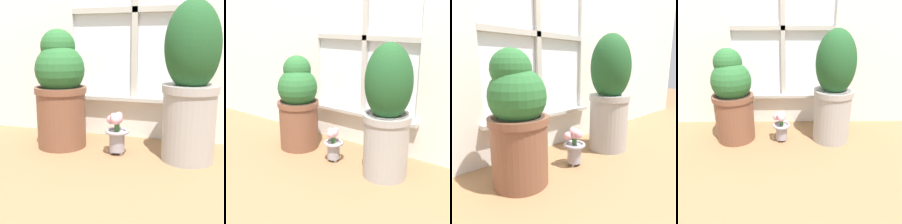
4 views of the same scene
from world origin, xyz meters
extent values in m
plane|color=olive|center=(0.00, 0.00, 0.00)|extent=(10.00, 10.00, 0.00)
cube|color=silver|center=(0.00, 0.51, 0.13)|extent=(0.83, 0.05, 0.27)
cube|color=white|center=(0.00, 0.52, 0.80)|extent=(0.83, 0.02, 1.08)
cube|color=#BCB7AD|center=(0.00, 0.50, 0.80)|extent=(0.04, 0.02, 1.08)
cube|color=#BCB7AD|center=(0.00, 0.50, 0.80)|extent=(0.83, 0.02, 0.04)
cube|color=#BCB7AD|center=(0.00, 0.47, 0.25)|extent=(0.89, 0.06, 0.02)
cylinder|color=brown|center=(-0.37, 0.18, 0.18)|extent=(0.28, 0.28, 0.36)
cylinder|color=brown|center=(-0.37, 0.18, 0.34)|extent=(0.30, 0.30, 0.04)
cylinder|color=#38281E|center=(-0.37, 0.18, 0.35)|extent=(0.26, 0.26, 0.01)
sphere|color=#28602D|center=(-0.37, 0.18, 0.46)|extent=(0.28, 0.28, 0.28)
sphere|color=#28602D|center=(-0.38, 0.20, 0.58)|extent=(0.20, 0.20, 0.20)
ellipsoid|color=#28602D|center=(-0.45, 0.16, 0.44)|extent=(0.06, 0.14, 0.17)
cylinder|color=#9E9993|center=(0.37, 0.16, 0.20)|extent=(0.27, 0.27, 0.40)
cylinder|color=#9E9993|center=(0.37, 0.16, 0.38)|extent=(0.29, 0.29, 0.04)
cylinder|color=#38281E|center=(0.37, 0.16, 0.39)|extent=(0.25, 0.25, 0.01)
ellipsoid|color=#1E4C23|center=(0.37, 0.16, 0.59)|extent=(0.28, 0.28, 0.45)
ellipsoid|color=#1E4C23|center=(0.45, 0.22, 0.50)|extent=(0.13, 0.17, 0.19)
sphere|color=#99939E|center=(-0.01, 0.17, 0.01)|extent=(0.02, 0.02, 0.02)
sphere|color=#99939E|center=(-0.04, 0.12, 0.01)|extent=(0.02, 0.02, 0.02)
sphere|color=#99939E|center=(0.01, 0.12, 0.01)|extent=(0.02, 0.02, 0.02)
cylinder|color=#99939E|center=(-0.01, 0.14, 0.07)|extent=(0.09, 0.09, 0.11)
torus|color=#99939E|center=(-0.01, 0.14, 0.13)|extent=(0.13, 0.13, 0.02)
cylinder|color=#386633|center=(-0.01, 0.14, 0.16)|extent=(0.03, 0.03, 0.06)
sphere|color=#DB9EAD|center=(-0.01, 0.14, 0.20)|extent=(0.06, 0.06, 0.06)
sphere|color=#DB9EAD|center=(-0.01, 0.16, 0.21)|extent=(0.04, 0.04, 0.04)
sphere|color=#DB9EAD|center=(-0.05, 0.16, 0.19)|extent=(0.05, 0.05, 0.05)
sphere|color=#DB9EAD|center=(-0.03, 0.13, 0.21)|extent=(0.04, 0.04, 0.04)
sphere|color=#DB9EAD|center=(-0.01, 0.11, 0.20)|extent=(0.05, 0.05, 0.05)
camera|label=1|loc=(0.44, -1.44, 0.60)|focal=50.00mm
camera|label=2|loc=(1.16, -1.42, 0.95)|focal=50.00mm
camera|label=3|loc=(-0.92, -0.73, 0.61)|focal=35.00mm
camera|label=4|loc=(0.03, -1.34, 0.85)|focal=35.00mm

